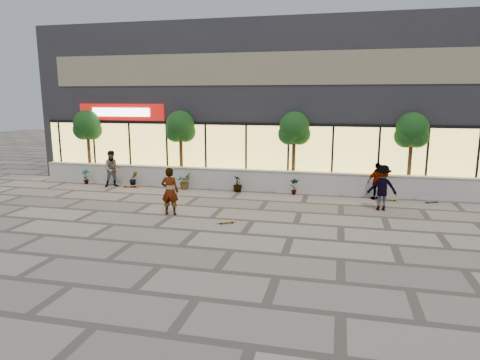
% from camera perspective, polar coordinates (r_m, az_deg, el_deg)
% --- Properties ---
extents(ground, '(80.00, 80.00, 0.00)m').
position_cam_1_polar(ground, '(15.15, -5.68, -6.74)').
color(ground, gray).
rests_on(ground, ground).
extents(planter_wall, '(22.00, 0.42, 1.04)m').
position_cam_1_polar(planter_wall, '(21.56, 0.27, 0.09)').
color(planter_wall, beige).
rests_on(planter_wall, ground).
extents(retail_building, '(24.00, 9.17, 8.50)m').
position_cam_1_polar(retail_building, '(26.55, 2.95, 10.20)').
color(retail_building, '#26262B').
rests_on(retail_building, ground).
extents(shrub_a, '(0.43, 0.29, 0.81)m').
position_cam_1_polar(shrub_a, '(24.41, -19.88, 0.43)').
color(shrub_a, '#103314').
rests_on(shrub_a, ground).
extents(shrub_b, '(0.57, 0.57, 0.81)m').
position_cam_1_polar(shrub_b, '(23.02, -14.02, 0.15)').
color(shrub_b, '#103314').
rests_on(shrub_b, ground).
extents(shrub_c, '(0.68, 0.77, 0.81)m').
position_cam_1_polar(shrub_c, '(21.89, -7.48, -0.16)').
color(shrub_c, '#103314').
rests_on(shrub_c, ground).
extents(shrub_d, '(0.64, 0.64, 0.81)m').
position_cam_1_polar(shrub_d, '(21.08, -0.33, -0.49)').
color(shrub_d, '#103314').
rests_on(shrub_d, ground).
extents(shrub_e, '(0.46, 0.35, 0.81)m').
position_cam_1_polar(shrub_e, '(20.63, 7.26, -0.84)').
color(shrub_e, '#103314').
rests_on(shrub_e, ground).
extents(tree_west, '(1.60, 1.50, 3.92)m').
position_cam_1_polar(tree_west, '(25.42, -19.69, 6.71)').
color(tree_west, '#472919').
rests_on(tree_west, ground).
extents(tree_midwest, '(1.60, 1.50, 3.92)m').
position_cam_1_polar(tree_midwest, '(22.93, -7.95, 6.84)').
color(tree_midwest, '#472919').
rests_on(tree_midwest, ground).
extents(tree_mideast, '(1.60, 1.50, 3.92)m').
position_cam_1_polar(tree_mideast, '(21.52, 7.24, 6.59)').
color(tree_mideast, '#472919').
rests_on(tree_mideast, ground).
extents(tree_east, '(1.60, 1.50, 3.92)m').
position_cam_1_polar(tree_east, '(21.66, 21.95, 5.92)').
color(tree_east, '#472919').
rests_on(tree_east, ground).
extents(skater_center, '(0.73, 0.51, 1.90)m').
position_cam_1_polar(skater_center, '(17.09, -9.34, -1.49)').
color(skater_center, white).
rests_on(skater_center, ground).
extents(skater_left, '(1.17, 1.11, 1.90)m').
position_cam_1_polar(skater_left, '(23.16, -16.62, 1.45)').
color(skater_left, tan).
rests_on(skater_left, ground).
extents(skater_right_near, '(1.07, 0.82, 1.69)m').
position_cam_1_polar(skater_right_near, '(20.37, 17.85, -0.17)').
color(skater_right_near, white).
rests_on(skater_right_near, ground).
extents(skater_right_far, '(1.28, 0.80, 1.89)m').
position_cam_1_polar(skater_right_far, '(18.50, 18.41, -0.98)').
color(skater_right_far, maroon).
rests_on(skater_right_far, ground).
extents(skateboard_center, '(0.68, 0.52, 0.08)m').
position_cam_1_polar(skateboard_center, '(15.89, -1.83, -5.58)').
color(skateboard_center, olive).
rests_on(skateboard_center, ground).
extents(skateboard_left, '(0.87, 0.35, 0.10)m').
position_cam_1_polar(skateboard_left, '(22.90, -14.44, -0.74)').
color(skateboard_left, '#B35921').
rests_on(skateboard_left, ground).
extents(skateboard_right_near, '(0.82, 0.30, 0.10)m').
position_cam_1_polar(skateboard_right_near, '(20.48, 19.22, -2.39)').
color(skateboard_right_near, olive).
rests_on(skateboard_right_near, ground).
extents(skateboard_right_far, '(0.70, 0.49, 0.08)m').
position_cam_1_polar(skateboard_right_far, '(20.77, 24.21, -2.60)').
color(skateboard_right_far, '#484177').
rests_on(skateboard_right_far, ground).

